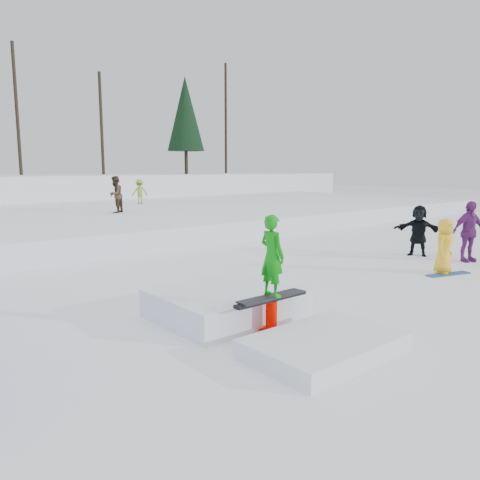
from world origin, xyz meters
TOP-DOWN VIEW (x-y plane):
  - ground at (0.00, 0.00)m, footprint 120.00×120.00m
  - snow_midrise at (0.00, 16.00)m, footprint 50.00×18.00m
  - treeline at (6.18, 28.28)m, footprint 40.24×4.22m
  - walker_olive at (2.68, 13.83)m, footprint 1.07×1.03m
  - walker_ygreen at (6.20, 18.10)m, footprint 1.01×0.68m
  - spectator_purple at (7.71, -0.44)m, footprint 1.20×0.87m
  - spectator_yellow at (5.49, -0.79)m, footprint 0.82×0.62m
  - spectator_dark at (7.45, 1.08)m, footprint 1.06×1.64m
  - loose_board_teal at (5.46, -0.98)m, footprint 1.42×0.67m
  - jib_rail_feature at (-1.47, -0.66)m, footprint 2.60×4.40m

SIDE VIEW (x-z plane):
  - ground at x=0.00m, z-range 0.00..0.00m
  - loose_board_teal at x=5.46m, z-range 0.00..0.03m
  - jib_rail_feature at x=-1.47m, z-range -0.75..1.36m
  - snow_midrise at x=0.00m, z-range 0.00..0.80m
  - spectator_yellow at x=5.49m, z-range 0.00..1.53m
  - spectator_dark at x=7.45m, z-range 0.00..1.69m
  - spectator_purple at x=7.71m, z-range 0.00..1.90m
  - walker_ygreen at x=6.20m, z-range 0.80..2.25m
  - walker_olive at x=2.68m, z-range 0.80..2.53m
  - treeline at x=6.18m, z-range 2.20..12.70m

